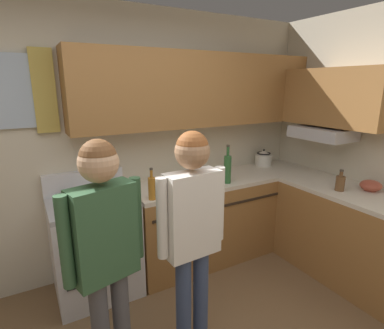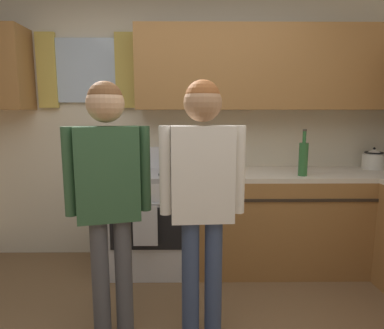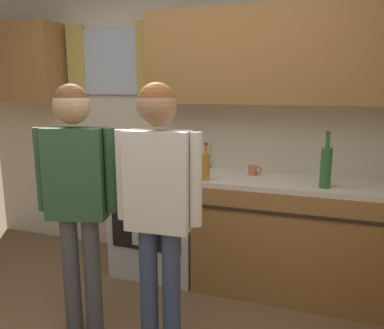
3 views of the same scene
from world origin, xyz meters
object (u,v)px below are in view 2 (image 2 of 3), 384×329
(bottle_oil_amber, at_px, (203,164))
(stovetop_kettle, at_px, (374,159))
(stove_oven, at_px, (150,218))
(bottle_wine_green, at_px, (303,158))
(adult_left, at_px, (109,184))
(adult_in_plaid, at_px, (202,184))
(cup_terracotta, at_px, (235,167))

(bottle_oil_amber, distance_m, stovetop_kettle, 1.70)
(stove_oven, xyz_separation_m, bottle_wine_green, (1.32, -0.18, 0.58))
(bottle_oil_amber, xyz_separation_m, stovetop_kettle, (1.65, 0.41, -0.01))
(adult_left, relative_size, adult_in_plaid, 1.00)
(stovetop_kettle, bearing_deg, stove_oven, -175.61)
(bottle_wine_green, height_order, adult_in_plaid, adult_in_plaid)
(bottle_wine_green, distance_m, adult_in_plaid, 1.23)
(cup_terracotta, relative_size, adult_left, 0.07)
(stovetop_kettle, bearing_deg, bottle_wine_green, -156.60)
(stove_oven, bearing_deg, adult_in_plaid, -67.07)
(bottle_wine_green, distance_m, adult_left, 1.66)
(cup_terracotta, bearing_deg, bottle_wine_green, -23.19)
(bottle_oil_amber, distance_m, adult_left, 0.97)
(stove_oven, distance_m, cup_terracotta, 0.92)
(adult_in_plaid, bearing_deg, stove_oven, 112.93)
(bottle_oil_amber, height_order, adult_left, adult_left)
(bottle_oil_amber, distance_m, adult_in_plaid, 0.79)
(bottle_oil_amber, distance_m, cup_terracotta, 0.43)
(bottle_wine_green, xyz_separation_m, stovetop_kettle, (0.80, 0.35, -0.06))
(stovetop_kettle, xyz_separation_m, adult_in_plaid, (-1.69, -1.19, 0.02))
(cup_terracotta, relative_size, stovetop_kettle, 0.40)
(stove_oven, relative_size, cup_terracotta, 10.11)
(stove_oven, relative_size, bottle_wine_green, 2.79)
(bottle_oil_amber, relative_size, adult_left, 0.18)
(stove_oven, xyz_separation_m, adult_in_plaid, (0.44, -1.03, 0.55))
(cup_terracotta, xyz_separation_m, stovetop_kettle, (1.34, 0.11, 0.06))
(cup_terracotta, distance_m, stovetop_kettle, 1.34)
(bottle_wine_green, bearing_deg, stove_oven, 172.14)
(stove_oven, bearing_deg, stovetop_kettle, 4.39)
(bottle_wine_green, relative_size, adult_left, 0.25)
(adult_left, bearing_deg, adult_in_plaid, -2.50)
(adult_left, height_order, adult_in_plaid, adult_in_plaid)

